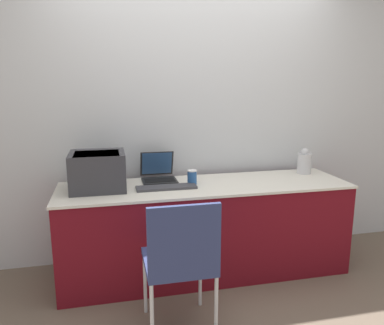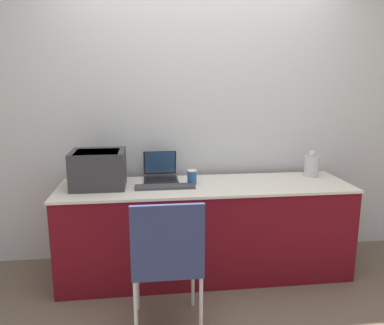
{
  "view_description": "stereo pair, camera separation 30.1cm",
  "coord_description": "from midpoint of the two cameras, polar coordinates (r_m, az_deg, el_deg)",
  "views": [
    {
      "loc": [
        -0.76,
        -2.53,
        1.58
      ],
      "look_at": [
        -0.11,
        0.35,
        0.95
      ],
      "focal_mm": 35.0,
      "sensor_mm": 36.0,
      "label": 1
    },
    {
      "loc": [
        -0.47,
        -2.58,
        1.58
      ],
      "look_at": [
        -0.11,
        0.35,
        0.95
      ],
      "focal_mm": 35.0,
      "sensor_mm": 36.0,
      "label": 2
    }
  ],
  "objects": [
    {
      "name": "laptop_left",
      "position": [
        3.18,
        -7.83,
        -1.83
      ],
      "size": [
        0.28,
        0.32,
        0.23
      ],
      "color": "black",
      "rests_on": "table"
    },
    {
      "name": "table",
      "position": [
        3.17,
        -0.72,
        -10.07
      ],
      "size": [
        2.36,
        0.66,
        0.77
      ],
      "color": "maroon",
      "rests_on": "ground_plane"
    },
    {
      "name": "external_keyboard",
      "position": [
        2.94,
        -6.86,
        -3.83
      ],
      "size": [
        0.47,
        0.13,
        0.02
      ],
      "color": "#3D3D42",
      "rests_on": "table"
    },
    {
      "name": "metal_pitcher",
      "position": [
        3.5,
        14.42,
        0.0
      ],
      "size": [
        0.13,
        0.13,
        0.23
      ],
      "color": "silver",
      "rests_on": "table"
    },
    {
      "name": "printer",
      "position": [
        3.0,
        -17.02,
        -1.07
      ],
      "size": [
        0.41,
        0.38,
        0.29
      ],
      "color": "#333338",
      "rests_on": "table"
    },
    {
      "name": "coffee_cup",
      "position": [
        3.03,
        -2.84,
        -2.29
      ],
      "size": [
        0.08,
        0.08,
        0.12
      ],
      "color": "#285699",
      "rests_on": "table"
    },
    {
      "name": "ground_plane",
      "position": [
        3.06,
        0.62,
        -18.96
      ],
      "size": [
        14.0,
        14.0,
        0.0
      ],
      "primitive_type": "plane",
      "color": "#6B5B4C"
    },
    {
      "name": "wall_back",
      "position": [
        3.37,
        -2.31,
        7.31
      ],
      "size": [
        8.0,
        0.05,
        2.6
      ],
      "color": "silver",
      "rests_on": "ground_plane"
    },
    {
      "name": "chair",
      "position": [
        2.37,
        -5.53,
        -14.13
      ],
      "size": [
        0.43,
        0.44,
        0.91
      ],
      "color": "navy",
      "rests_on": "ground_plane"
    }
  ]
}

